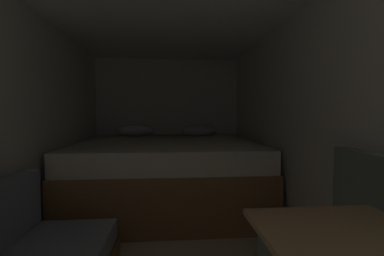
{
  "coord_description": "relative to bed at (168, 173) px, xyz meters",
  "views": [
    {
      "loc": [
        0.02,
        -0.42,
        1.2
      ],
      "look_at": [
        0.27,
        2.57,
        1.03
      ],
      "focal_mm": 25.28,
      "sensor_mm": 36.0,
      "label": 1
    }
  ],
  "objects": [
    {
      "name": "wall_back",
      "position": [
        0.0,
        1.07,
        0.62
      ],
      "size": [
        2.44,
        0.05,
        2.08
      ],
      "primitive_type": "cube",
      "color": "silver",
      "rests_on": "ground"
    },
    {
      "name": "wall_left",
      "position": [
        -1.19,
        -1.39,
        0.62
      ],
      "size": [
        0.05,
        4.86,
        2.08
      ],
      "primitive_type": "cube",
      "color": "silver",
      "rests_on": "ground"
    },
    {
      "name": "wall_right",
      "position": [
        1.19,
        -1.39,
        0.62
      ],
      "size": [
        0.05,
        4.86,
        2.08
      ],
      "primitive_type": "cube",
      "color": "silver",
      "rests_on": "ground"
    },
    {
      "name": "bed",
      "position": [
        0.0,
        0.0,
        0.0
      ],
      "size": [
        2.22,
        2.01,
        1.0
      ],
      "color": "olive",
      "rests_on": "ground"
    }
  ]
}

